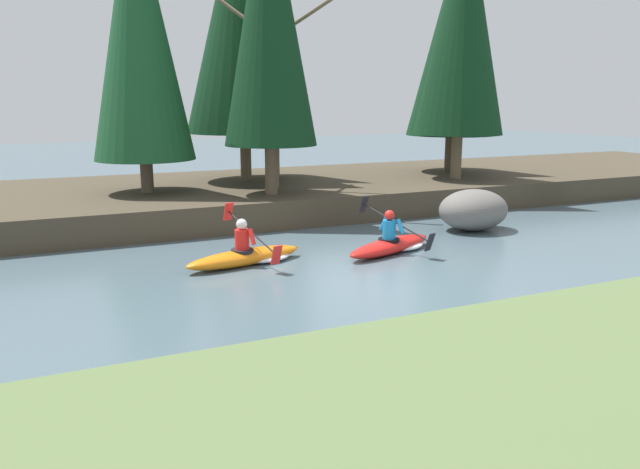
# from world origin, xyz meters

# --- Properties ---
(ground_plane) EXTENTS (90.00, 90.00, 0.00)m
(ground_plane) POSITION_xyz_m (0.00, 0.00, 0.00)
(ground_plane) COLOR #4C606B
(riverbank_far) EXTENTS (44.00, 8.06, 0.79)m
(riverbank_far) POSITION_xyz_m (0.00, 9.22, 0.40)
(riverbank_far) COLOR #473D2D
(riverbank_far) RESTS_ON ground
(conifer_tree_far_left) EXTENTS (2.84, 2.84, 8.34)m
(conifer_tree_far_left) POSITION_xyz_m (-2.75, 8.41, 5.43)
(conifer_tree_far_left) COLOR brown
(conifer_tree_far_left) RESTS_ON riverbank_far
(conifer_tree_left) EXTENTS (2.59, 2.59, 8.55)m
(conifer_tree_left) POSITION_xyz_m (0.42, 6.66, 5.74)
(conifer_tree_left) COLOR brown
(conifer_tree_left) RESTS_ON riverbank_far
(conifer_tree_mid_left) EXTENTS (3.78, 3.78, 8.97)m
(conifer_tree_mid_left) POSITION_xyz_m (0.73, 9.89, 6.06)
(conifer_tree_mid_left) COLOR brown
(conifer_tree_mid_left) RESTS_ON riverbank_far
(conifer_tree_centre) EXTENTS (2.28, 2.28, 7.82)m
(conifer_tree_centre) POSITION_xyz_m (1.88, 10.28, 5.28)
(conifer_tree_centre) COLOR brown
(conifer_tree_centre) RESTS_ON riverbank_far
(conifer_tree_mid_right) EXTENTS (2.96, 2.96, 8.89)m
(conifer_tree_mid_right) POSITION_xyz_m (7.38, 7.37, 5.97)
(conifer_tree_mid_right) COLOR #7A664C
(conifer_tree_mid_right) RESTS_ON riverbank_far
(conifer_tree_right) EXTENTS (3.28, 3.28, 7.97)m
(conifer_tree_right) POSITION_xyz_m (8.43, 9.17, 5.44)
(conifer_tree_right) COLOR brown
(conifer_tree_right) RESTS_ON riverbank_far
(bare_tree_mid_upstream) EXTENTS (3.33, 3.29, 6.02)m
(bare_tree_mid_upstream) POSITION_xyz_m (0.98, 7.90, 3.63)
(bare_tree_mid_upstream) COLOR #7A664C
(bare_tree_mid_upstream) RESTS_ON riverbank_far
(kayaker_lead) EXTENTS (2.74, 2.00, 1.20)m
(kayaker_lead) POSITION_xyz_m (1.61, 1.93, 0.20)
(kayaker_lead) COLOR red
(kayaker_lead) RESTS_ON ground
(kayaker_middle) EXTENTS (2.79, 2.05, 1.20)m
(kayaker_middle) POSITION_xyz_m (-1.72, 2.32, 0.20)
(kayaker_middle) COLOR orange
(kayaker_middle) RESTS_ON ground
(boulder_midstream) EXTENTS (1.95, 1.53, 1.10)m
(boulder_midstream) POSITION_xyz_m (4.84, 3.17, 0.55)
(boulder_midstream) COLOR slate
(boulder_midstream) RESTS_ON ground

